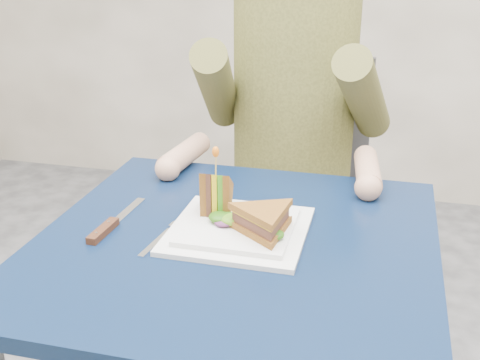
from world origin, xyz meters
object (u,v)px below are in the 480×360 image
(sandwich_upright, at_px, (216,195))
(knife, at_px, (108,227))
(table, at_px, (236,275))
(chair, at_px, (296,186))
(plate, at_px, (239,229))
(sandwich_flat, at_px, (264,220))
(fork, at_px, (163,236))
(diner, at_px, (294,74))

(sandwich_upright, height_order, knife, sandwich_upright)
(table, xyz_separation_m, chair, (0.00, 0.74, -0.11))
(table, xyz_separation_m, plate, (-0.00, 0.02, 0.09))
(table, relative_size, sandwich_flat, 3.70)
(table, distance_m, sandwich_flat, 0.14)
(sandwich_upright, bearing_deg, knife, -154.14)
(table, relative_size, plate, 2.88)
(plate, height_order, sandwich_upright, sandwich_upright)
(chair, xyz_separation_m, plate, (-0.00, -0.72, 0.20))
(fork, bearing_deg, sandwich_upright, 51.74)
(diner, xyz_separation_m, knife, (-0.25, -0.65, -0.18))
(diner, bearing_deg, fork, -101.64)
(sandwich_flat, relative_size, knife, 0.91)
(fork, bearing_deg, chair, 80.02)
(plate, relative_size, sandwich_upright, 1.95)
(table, bearing_deg, fork, -168.06)
(diner, bearing_deg, chair, 90.00)
(diner, relative_size, sandwich_flat, 3.68)
(table, relative_size, chair, 0.81)
(diner, bearing_deg, sandwich_upright, -95.92)
(diner, distance_m, sandwich_upright, 0.58)
(diner, bearing_deg, knife, -111.10)
(table, height_order, chair, chair)
(chair, bearing_deg, plate, -90.04)
(table, distance_m, fork, 0.16)
(diner, height_order, sandwich_upright, diner)
(table, bearing_deg, knife, -174.45)
(diner, height_order, fork, diner)
(sandwich_flat, bearing_deg, fork, -171.55)
(table, distance_m, plate, 0.09)
(diner, distance_m, plate, 0.63)
(table, height_order, diner, diner)
(diner, xyz_separation_m, plate, (-0.00, -0.60, -0.18))
(diner, relative_size, knife, 3.36)
(sandwich_upright, bearing_deg, plate, -38.04)
(diner, xyz_separation_m, sandwich_flat, (0.05, -0.63, -0.14))
(plate, bearing_deg, diner, 89.96)
(sandwich_flat, height_order, knife, sandwich_flat)
(chair, height_order, knife, chair)
(sandwich_flat, bearing_deg, sandwich_upright, 148.11)
(table, height_order, sandwich_upright, sandwich_upright)
(diner, xyz_separation_m, sandwich_upright, (-0.06, -0.56, -0.13))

